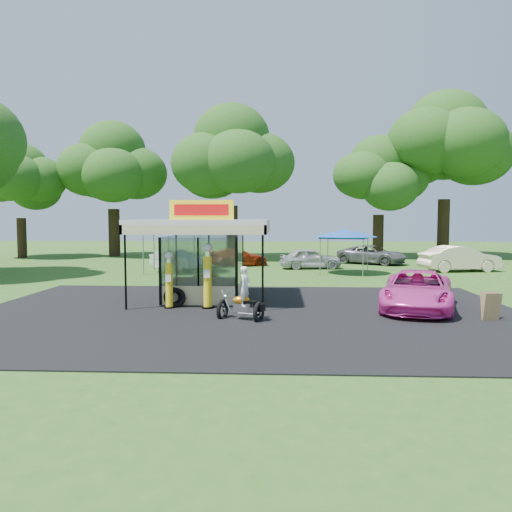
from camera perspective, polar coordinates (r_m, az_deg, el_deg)
The scene contains 22 objects.
ground at distance 16.10m, azimuth -1.51°, elevation -7.99°, with size 120.00×120.00×0.00m, color #29561B.
asphalt_apron at distance 18.06m, azimuth -1.04°, elevation -6.58°, with size 20.00×14.00×0.04m, color black.
gas_station_kiosk at distance 20.99m, azimuth -5.97°, elevation -0.22°, with size 5.40×5.40×4.18m.
gas_pump_left at distance 19.19m, azimuth -9.90°, elevation -2.91°, with size 0.41×0.41×2.17m.
gas_pump_right at distance 18.92m, azimuth -5.56°, elevation -2.50°, with size 0.47×0.47×2.50m.
motorcycle at distance 16.79m, azimuth -1.44°, elevation -4.91°, with size 1.68×1.22×1.91m.
spare_tires at distance 19.57m, azimuth -9.29°, elevation -4.69°, with size 1.00×0.87×0.80m.
a_frame_sign at distance 18.48m, azimuth 25.25°, elevation -5.24°, with size 0.55×0.50×0.98m.
kiosk_car at distance 23.30m, azimuth -5.12°, elevation -2.99°, with size 1.13×2.82×0.96m, color yellow.
pink_sedan at distance 19.62m, azimuth 17.94°, elevation -3.78°, with size 2.46×5.34×1.48m, color #EB3FAF.
bg_car_a at distance 34.41m, azimuth -9.11°, elevation -0.37°, with size 1.40×4.02×1.32m, color silver.
bg_car_b at distance 36.05m, azimuth -2.11°, elevation -0.15°, with size 1.79×4.41×1.28m, color maroon.
bg_car_c at distance 34.35m, azimuth 6.25°, elevation -0.27°, with size 1.68×4.17×1.42m, color #ADAEB2.
bg_car_d at distance 38.67m, azimuth 13.13°, elevation 0.15°, with size 2.36×5.12×1.42m, color #5B5B5E.
bg_car_e at distance 34.96m, azimuth 22.25°, elevation -0.28°, with size 1.77×5.08×1.68m, color #F9DEBE.
tent_west at distance 32.16m, azimuth -9.48°, elevation 3.49°, with size 4.76×4.76×3.33m.
tent_east at distance 31.40m, azimuth 10.11°, elevation 2.55°, with size 3.97×3.97×2.77m.
oak_far_a at distance 48.32m, azimuth -25.36°, elevation 7.19°, with size 8.24×8.24×9.77m.
oak_far_b at distance 47.50m, azimuth -16.03°, elevation 9.18°, with size 10.00×10.00×11.93m.
oak_far_c at distance 43.13m, azimuth -2.77°, elevation 10.58°, with size 10.90×10.90×12.85m.
oak_far_d at distance 45.75m, azimuth 13.89°, elevation 8.26°, with size 8.82×8.82×10.50m.
oak_far_e at distance 47.78m, azimuth 20.83°, elevation 10.87°, with size 12.01×12.01×14.30m.
Camera 1 is at (1.17, -15.69, 3.42)m, focal length 35.00 mm.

